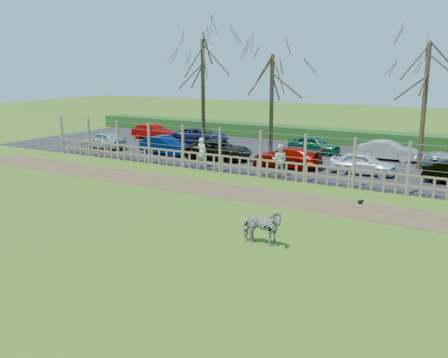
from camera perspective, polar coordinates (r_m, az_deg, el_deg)
The scene contains 21 objects.
ground at distance 20.08m, azimuth -6.11°, elevation -4.11°, with size 120.00×120.00×0.00m, color olive.
dirt_strip at distance 23.70m, azimuth 0.37°, elevation -1.38°, with size 34.00×2.80×0.01m, color brown.
asphalt at distance 32.54m, azimuth 9.26°, elevation 2.39°, with size 44.00×13.00×0.04m, color #232326.
hedge at distance 38.99m, azimuth 13.07°, elevation 4.73°, with size 46.00×2.00×1.10m, color #1E4716.
fence at distance 26.54m, azimuth 4.18°, elevation 1.90°, with size 30.16×0.16×2.50m.
tree_left at distance 33.20m, azimuth -2.44°, elevation 12.47°, with size 4.80×4.80×7.88m.
tree_mid at distance 31.90m, azimuth 5.50°, elevation 11.06°, with size 4.80×4.80×6.83m.
tree_right at distance 29.72m, azimuth 22.15°, elevation 10.79°, with size 4.80×4.80×7.35m.
zebra at distance 16.54m, azimuth 4.33°, elevation -5.53°, with size 0.68×1.48×1.25m, color gray.
visitor_a at distance 29.01m, azimuth -2.54°, elevation 3.05°, with size 0.63×0.41×1.72m, color white.
visitor_b at distance 26.73m, azimuth 6.37°, elevation 2.14°, with size 0.84×0.65×1.72m, color silver.
crow at distance 22.26m, azimuth 15.33°, elevation -2.52°, with size 0.27×0.20×0.22m.
car_0 at distance 36.59m, azimuth -13.50°, elevation 4.34°, with size 1.42×3.52×1.20m, color #B5BFC0.
car_1 at distance 33.50m, azimuth -6.76°, elevation 3.85°, with size 1.27×3.64×1.20m, color #031851.
car_2 at distance 31.48m, azimuth -0.61°, elevation 3.36°, with size 1.99×4.32×1.20m, color black.
car_3 at distance 29.22m, azimuth 7.19°, elevation 2.51°, with size 1.68×4.13×1.20m, color #8D0800.
car_4 at distance 28.13m, azimuth 15.61°, elevation 1.74°, with size 1.42×3.52×1.20m, color silver.
car_7 at distance 40.53m, azimuth -8.13°, elevation 5.36°, with size 1.27×3.64×1.20m, color #940604.
car_8 at distance 37.75m, azimuth -2.69°, elevation 4.93°, with size 1.99×4.32×1.20m, color #14163E.
car_10 at distance 34.03m, azimuth 10.24°, elevation 3.87°, with size 1.42×3.52×1.20m, color #105837.
car_11 at distance 32.89m, azimuth 18.22°, elevation 3.12°, with size 1.27×3.64×1.20m, color beige.
Camera 1 is at (11.54, -15.37, 5.83)m, focal length 40.00 mm.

